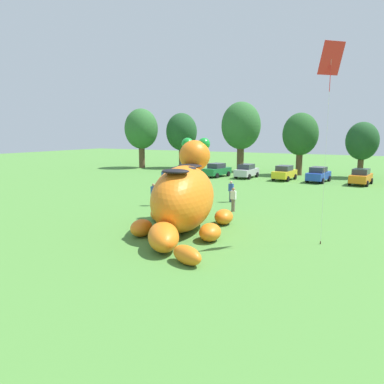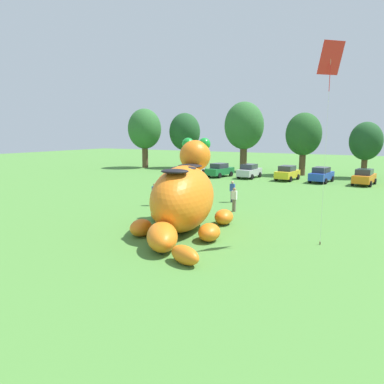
% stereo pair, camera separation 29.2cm
% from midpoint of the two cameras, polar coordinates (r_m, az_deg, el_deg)
% --- Properties ---
extents(ground_plane, '(160.00, 160.00, 0.00)m').
position_cam_midpoint_polar(ground_plane, '(21.01, -1.92, -6.00)').
color(ground_plane, '#4C8438').
extents(giant_inflatable_creature, '(7.05, 9.46, 5.21)m').
position_cam_midpoint_polar(giant_inflatable_creature, '(20.74, -1.69, -0.80)').
color(giant_inflatable_creature, orange).
rests_on(giant_inflatable_creature, ground).
extents(car_white, '(2.26, 4.25, 1.72)m').
position_cam_midpoint_polar(car_white, '(48.60, -0.58, 3.77)').
color(car_white, white).
rests_on(car_white, ground).
extents(car_green, '(2.45, 4.33, 1.72)m').
position_cam_midpoint_polar(car_green, '(46.11, 3.76, 3.45)').
color(car_green, '#1E7238').
rests_on(car_green, ground).
extents(car_silver, '(2.07, 4.17, 1.72)m').
position_cam_midpoint_polar(car_silver, '(45.36, 8.36, 3.28)').
color(car_silver, '#B7BABF').
rests_on(car_silver, ground).
extents(car_yellow, '(2.23, 4.24, 1.72)m').
position_cam_midpoint_polar(car_yellow, '(44.13, 14.08, 2.93)').
color(car_yellow, yellow).
rests_on(car_yellow, ground).
extents(car_blue, '(2.31, 4.28, 1.72)m').
position_cam_midpoint_polar(car_blue, '(43.42, 18.98, 2.60)').
color(car_blue, '#2347B7').
rests_on(car_blue, ground).
extents(car_orange, '(2.29, 4.27, 1.72)m').
position_cam_midpoint_polar(car_orange, '(42.91, 24.72, 2.18)').
color(car_orange, orange).
rests_on(car_orange, ground).
extents(tree_far_left, '(5.19, 5.19, 9.21)m').
position_cam_midpoint_polar(tree_far_left, '(58.39, -8.08, 9.68)').
color(tree_far_left, brown).
rests_on(tree_far_left, ground).
extents(tree_left, '(4.80, 4.80, 8.52)m').
position_cam_midpoint_polar(tree_left, '(57.51, -1.79, 9.32)').
color(tree_left, brown).
rests_on(tree_left, ground).
extents(tree_mid_left, '(5.52, 5.52, 9.80)m').
position_cam_midpoint_polar(tree_mid_left, '(52.69, 7.51, 10.16)').
color(tree_mid_left, brown).
rests_on(tree_mid_left, ground).
extents(tree_centre_left, '(4.54, 4.54, 8.05)m').
position_cam_midpoint_polar(tree_centre_left, '(49.58, 16.42, 8.61)').
color(tree_centre_left, brown).
rests_on(tree_centre_left, ground).
extents(tree_centre, '(3.84, 3.84, 6.82)m').
position_cam_midpoint_polar(tree_centre, '(49.29, 24.91, 7.19)').
color(tree_centre, brown).
rests_on(tree_centre, ground).
extents(spectator_near_inflatable, '(0.38, 0.26, 1.71)m').
position_cam_midpoint_polar(spectator_near_inflatable, '(25.91, 6.15, -1.18)').
color(spectator_near_inflatable, '#726656').
rests_on(spectator_near_inflatable, ground).
extents(spectator_mid_field, '(0.38, 0.26, 1.71)m').
position_cam_midpoint_polar(spectator_mid_field, '(27.97, -6.34, -0.41)').
color(spectator_mid_field, black).
rests_on(spectator_mid_field, ground).
extents(spectator_by_cars, '(0.38, 0.26, 1.71)m').
position_cam_midpoint_polar(spectator_by_cars, '(38.28, -4.71, 2.23)').
color(spectator_by_cars, '#726656').
rests_on(spectator_by_cars, ground).
extents(spectator_wandering, '(0.38, 0.26, 1.71)m').
position_cam_midpoint_polar(spectator_wandering, '(29.39, 5.83, 0.07)').
color(spectator_wandering, '#2D334C').
rests_on(spectator_wandering, ground).
extents(tethered_flying_kite, '(1.13, 1.13, 9.65)m').
position_cam_midpoint_polar(tethered_flying_kite, '(19.01, 20.49, 18.51)').
color(tethered_flying_kite, brown).
rests_on(tethered_flying_kite, ground).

